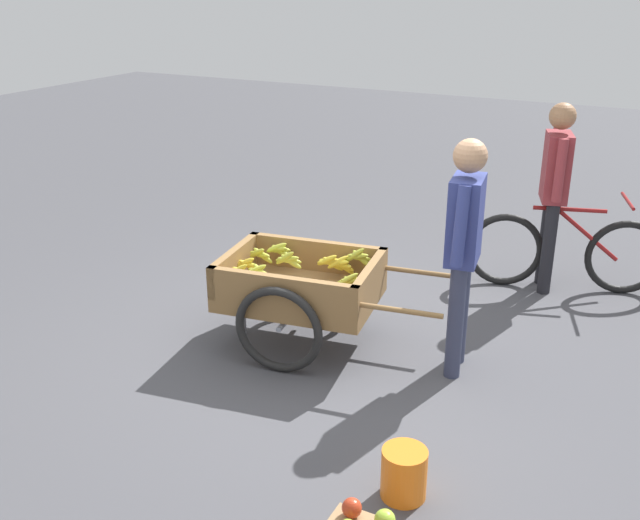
{
  "coord_description": "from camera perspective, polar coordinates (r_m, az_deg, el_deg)",
  "views": [
    {
      "loc": [
        -1.99,
        4.07,
        2.61
      ],
      "look_at": [
        0.15,
        -0.08,
        0.75
      ],
      "focal_mm": 40.91,
      "sensor_mm": 36.0,
      "label": 1
    }
  ],
  "objects": [
    {
      "name": "vendor_person",
      "position": [
        4.87,
        11.2,
        1.77
      ],
      "size": [
        0.25,
        0.59,
        1.63
      ],
      "color": "#333851",
      "rests_on": "ground"
    },
    {
      "name": "bicycle",
      "position": [
        6.63,
        18.58,
        0.66
      ],
      "size": [
        1.61,
        0.62,
        0.85
      ],
      "color": "black",
      "rests_on": "ground"
    },
    {
      "name": "plastic_bucket",
      "position": [
        4.02,
        6.59,
        -16.25
      ],
      "size": [
        0.24,
        0.24,
        0.28
      ],
      "primitive_type": "cylinder",
      "color": "orange",
      "rests_on": "ground"
    },
    {
      "name": "ground_plane",
      "position": [
        5.23,
        1.05,
        -8.21
      ],
      "size": [
        24.0,
        24.0,
        0.0
      ],
      "primitive_type": "plane",
      "color": "#47474C"
    },
    {
      "name": "fruit_cart",
      "position": [
        5.33,
        -1.48,
        -2.29
      ],
      "size": [
        1.74,
        1.03,
        0.73
      ],
      "color": "olive",
      "rests_on": "ground"
    },
    {
      "name": "cyclist_person",
      "position": [
        6.43,
        17.89,
        5.91
      ],
      "size": [
        0.29,
        0.56,
        1.62
      ],
      "color": "black",
      "rests_on": "ground"
    }
  ]
}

